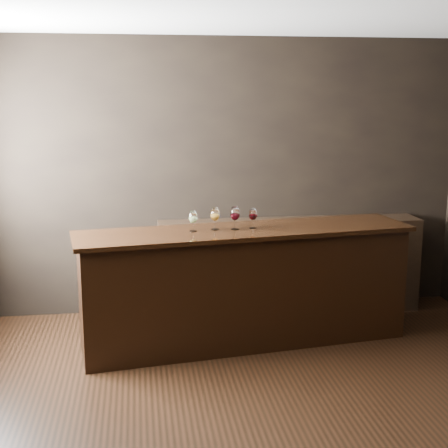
{
  "coord_description": "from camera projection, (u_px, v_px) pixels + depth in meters",
  "views": [
    {
      "loc": [
        -0.85,
        -4.06,
        2.22
      ],
      "look_at": [
        -0.1,
        1.27,
        1.11
      ],
      "focal_mm": 50.0,
      "sensor_mm": 36.0,
      "label": 1
    }
  ],
  "objects": [
    {
      "name": "glass_white",
      "position": [
        193.0,
        218.0,
        5.41
      ],
      "size": [
        0.08,
        0.08,
        0.18
      ],
      "color": "white",
      "rests_on": "bar_top"
    },
    {
      "name": "ground",
      "position": [
        262.0,
        409.0,
        4.5
      ],
      "size": [
        5.0,
        5.0,
        0.0
      ],
      "primitive_type": "plane",
      "color": "black",
      "rests_on": "ground"
    },
    {
      "name": "glass_amber",
      "position": [
        215.0,
        215.0,
        5.48
      ],
      "size": [
        0.08,
        0.08,
        0.2
      ],
      "color": "white",
      "rests_on": "bar_top"
    },
    {
      "name": "glass_red_a",
      "position": [
        235.0,
        214.0,
        5.48
      ],
      "size": [
        0.09,
        0.09,
        0.2
      ],
      "color": "white",
      "rests_on": "bar_top"
    },
    {
      "name": "back_bar_shelf",
      "position": [
        289.0,
        266.0,
        6.46
      ],
      "size": [
        2.69,
        0.4,
        0.97
      ],
      "primitive_type": "cube",
      "color": "black",
      "rests_on": "ground"
    },
    {
      "name": "glass_red_b",
      "position": [
        253.0,
        215.0,
        5.54
      ],
      "size": [
        0.08,
        0.08,
        0.18
      ],
      "color": "white",
      "rests_on": "bar_top"
    },
    {
      "name": "room_shell",
      "position": [
        228.0,
        157.0,
        4.21
      ],
      "size": [
        5.02,
        4.52,
        2.81
      ],
      "color": "black",
      "rests_on": "ground"
    },
    {
      "name": "bar_top",
      "position": [
        245.0,
        231.0,
        5.53
      ],
      "size": [
        3.08,
        1.11,
        0.04
      ],
      "primitive_type": "cube",
      "rotation": [
        0.0,
        0.0,
        0.14
      ],
      "color": "black",
      "rests_on": "bar_counter"
    },
    {
      "name": "bar_counter",
      "position": [
        245.0,
        288.0,
        5.64
      ],
      "size": [
        2.97,
        1.03,
        1.02
      ],
      "primitive_type": "cube",
      "rotation": [
        0.0,
        0.0,
        0.14
      ],
      "color": "black",
      "rests_on": "ground"
    }
  ]
}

